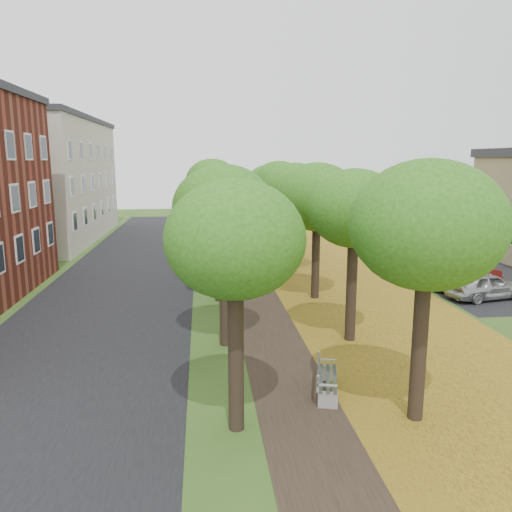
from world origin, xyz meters
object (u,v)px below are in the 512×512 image
object	(u,v)px
car_white	(438,256)
car_red	(463,274)
bench	(326,378)
car_silver	(486,285)
car_grey	(423,259)

from	to	relation	value
car_white	car_red	bearing A→B (deg)	168.15
bench	car_red	bearing A→B (deg)	-28.16
car_silver	car_red	bearing A→B (deg)	-11.17
car_silver	car_grey	world-z (taller)	car_silver
car_silver	car_red	distance (m)	2.26
car_grey	car_white	world-z (taller)	car_white
bench	car_red	distance (m)	15.50
car_grey	car_white	bearing A→B (deg)	-59.79
car_grey	car_white	size ratio (longest dim) A/B	0.90
car_red	car_silver	bearing A→B (deg)	158.51
car_silver	car_white	bearing A→B (deg)	-20.38
car_red	car_grey	world-z (taller)	car_red
car_red	car_white	world-z (taller)	car_red
car_grey	car_white	distance (m)	1.36
car_silver	car_white	xyz separation A→B (m)	(1.26, 7.76, -0.04)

